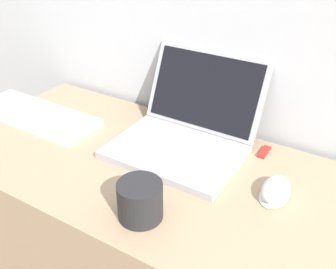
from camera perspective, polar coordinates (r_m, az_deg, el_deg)
laptop at (r=1.10m, az=2.62°, el=0.74°), size 0.35×0.35×0.23m
drink_cup at (r=0.86m, az=-4.07°, el=-9.43°), size 0.10×0.10×0.09m
computer_mouse at (r=0.97m, az=15.33°, el=-7.74°), size 0.07×0.11×0.04m
external_keyboard at (r=1.33m, az=-18.62°, el=2.68°), size 0.43×0.16×0.02m
usb_stick at (r=1.12m, az=13.80°, el=-2.48°), size 0.02×0.06×0.01m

